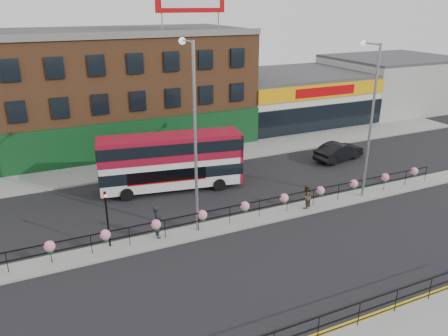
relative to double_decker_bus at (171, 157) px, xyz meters
name	(u,v)px	position (x,y,z in m)	size (l,w,h in m)	color
ground	(245,222)	(2.36, -6.64, -2.46)	(120.00, 120.00, 0.00)	black
north_pavement	(179,160)	(2.36, 5.36, -2.39)	(60.00, 4.00, 0.15)	gray
median	(245,221)	(2.36, -6.64, -2.39)	(60.00, 1.60, 0.15)	gray
yellow_line_inner	(351,322)	(2.36, -16.34, -2.46)	(60.00, 0.10, 0.01)	gold
yellow_line_outer	(353,324)	(2.36, -16.52, -2.46)	(60.00, 0.10, 0.01)	gold
brick_building	(107,88)	(-1.64, 13.31, 2.67)	(25.00, 12.21, 10.30)	brown
supermarket	(291,97)	(18.36, 13.26, 0.19)	(15.00, 12.25, 5.30)	silver
warehouse_east	(391,82)	(33.11, 13.36, 0.69)	(14.50, 12.00, 6.30)	#9D9D98
median_railing	(245,207)	(2.36, -6.64, -1.42)	(30.04, 0.56, 1.23)	black
south_railing	(319,323)	(0.36, -16.74, -1.50)	(20.04, 0.05, 1.12)	black
double_decker_bus	(171,157)	(0.00, 0.00, 0.00)	(10.16, 3.94, 4.01)	silver
car	(339,151)	(14.72, 0.03, -1.70)	(4.86, 2.48, 1.53)	black
pedestrian_a	(157,221)	(-2.99, -6.37, -1.35)	(0.47, 0.71, 1.93)	black
pedestrian_b	(306,196)	(6.69, -6.73, -1.52)	(0.95, 0.87, 1.58)	#493A2A
lamp_column_west	(193,123)	(-0.67, -6.29, 4.00)	(0.38, 1.87, 10.65)	gray
lamp_column_east	(370,109)	(11.30, -6.56, 3.68)	(0.36, 1.77, 10.11)	gray
traffic_light_median	(106,207)	(-5.64, -6.25, 0.01)	(0.15, 0.28, 3.65)	black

